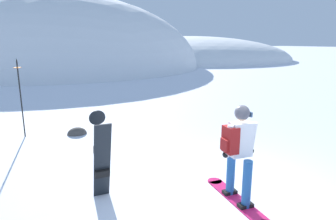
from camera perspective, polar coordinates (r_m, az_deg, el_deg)
The scene contains 7 objects.
ground_plane at distance 5.62m, azimuth 12.72°, elevation -16.24°, with size 300.00×300.00×0.00m, color white.
ridge_peak_main at distance 32.91m, azimuth -19.18°, elevation 7.56°, with size 28.02×25.22×14.71m.
ridge_peak_far at distance 46.19m, azimuth 3.98°, elevation 9.61°, with size 31.37×28.24×7.11m.
snowboarder_main at distance 5.14m, azimuth 13.40°, elevation -7.83°, with size 0.64×1.84×1.71m.
spare_snowboard at distance 5.22m, azimuth -12.70°, elevation -8.82°, with size 0.28×0.53×1.59m.
piste_marker_near at distance 9.41m, azimuth -26.57°, elevation 2.89°, with size 0.20×0.20×2.27m.
rock_dark at distance 9.36m, azimuth -17.11°, elevation -4.44°, with size 0.57×0.49×0.40m.
Camera 1 is at (-3.03, -3.88, 2.71)m, focal length 31.64 mm.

